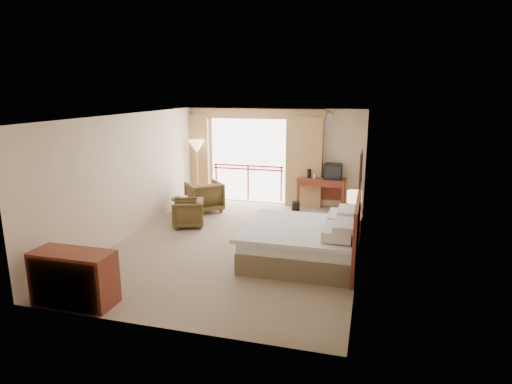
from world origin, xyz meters
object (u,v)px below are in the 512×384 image
(bed, at_px, (304,242))
(wastebasket, at_px, (296,207))
(armchair_near, at_px, (189,226))
(floor_lamp, at_px, (197,149))
(armchair_far, at_px, (205,211))
(table_lamp, at_px, (354,197))
(side_table, at_px, (181,204))
(nightstand, at_px, (352,229))
(dresser, at_px, (74,278))
(tv, at_px, (333,171))
(desk, at_px, (322,185))

(bed, bearing_deg, wastebasket, 102.76)
(bed, relative_size, armchair_near, 2.92)
(floor_lamp, bearing_deg, armchair_far, -57.61)
(wastebasket, xyz_separation_m, armchair_far, (-2.39, -0.57, -0.14))
(table_lamp, distance_m, side_table, 4.37)
(nightstand, height_order, armchair_near, nightstand)
(armchair_far, relative_size, floor_lamp, 0.49)
(side_table, bearing_deg, floor_lamp, 98.24)
(dresser, bearing_deg, nightstand, 42.62)
(tv, xyz_separation_m, armchair_far, (-3.30, -1.08, -1.06))
(nightstand, relative_size, floor_lamp, 0.31)
(side_table, bearing_deg, dresser, -85.69)
(bed, distance_m, wastebasket, 3.37)
(table_lamp, relative_size, floor_lamp, 0.30)
(desk, xyz_separation_m, tv, (0.30, -0.06, 0.39))
(wastebasket, bearing_deg, tv, 29.19)
(bed, bearing_deg, armchair_far, 139.06)
(tv, height_order, dresser, tv)
(table_lamp, distance_m, armchair_far, 4.29)
(nightstand, relative_size, dresser, 0.44)
(table_lamp, height_order, dresser, table_lamp)
(side_table, bearing_deg, bed, -29.24)
(armchair_near, xyz_separation_m, side_table, (-0.45, 0.57, 0.36))
(bed, distance_m, armchair_near, 3.32)
(armchair_near, bearing_deg, table_lamp, 69.81)
(bed, relative_size, side_table, 4.02)
(nightstand, relative_size, wastebasket, 1.98)
(wastebasket, bearing_deg, floor_lamp, 173.77)
(nightstand, distance_m, side_table, 4.33)
(wastebasket, relative_size, side_table, 0.53)
(tv, bearing_deg, armchair_near, -152.83)
(armchair_far, xyz_separation_m, floor_lamp, (-0.56, 0.89, 1.55))
(tv, distance_m, armchair_far, 3.63)
(nightstand, distance_m, armchair_far, 4.21)
(tv, height_order, armchair_far, tv)
(table_lamp, xyz_separation_m, side_table, (-4.29, 0.53, -0.60))
(armchair_far, bearing_deg, table_lamp, 119.76)
(floor_lamp, height_order, dresser, floor_lamp)
(armchair_near, bearing_deg, wastebasket, 109.60)
(armchair_near, relative_size, side_table, 1.37)
(wastebasket, relative_size, armchair_near, 0.38)
(dresser, bearing_deg, armchair_far, 87.86)
(wastebasket, distance_m, floor_lamp, 3.29)
(wastebasket, height_order, armchair_far, armchair_far)
(nightstand, bearing_deg, floor_lamp, 157.36)
(nightstand, relative_size, armchair_far, 0.62)
(table_lamp, xyz_separation_m, armchair_near, (-3.84, -0.04, -0.97))
(wastebasket, xyz_separation_m, dresser, (-2.37, -5.88, 0.28))
(tv, bearing_deg, table_lamp, -84.72)
(desk, height_order, side_table, desk)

